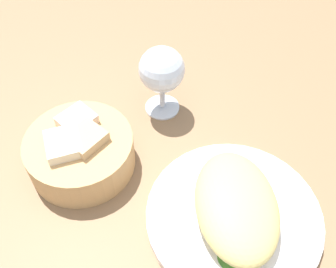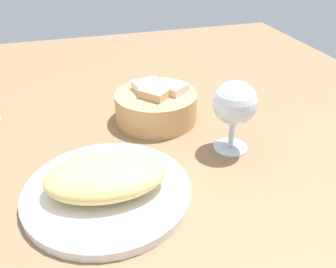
% 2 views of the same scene
% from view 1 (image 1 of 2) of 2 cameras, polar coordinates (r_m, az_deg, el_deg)
% --- Properties ---
extents(ground_plane, '(1.40, 1.40, 0.02)m').
position_cam_1_polar(ground_plane, '(0.58, -3.63, -13.10)').
color(ground_plane, '#8A6746').
extents(plate, '(0.25, 0.25, 0.01)m').
position_cam_1_polar(plate, '(0.57, 9.49, -11.65)').
color(plate, white).
rests_on(plate, ground_plane).
extents(omelette, '(0.18, 0.13, 0.05)m').
position_cam_1_polar(omelette, '(0.54, 9.90, -10.17)').
color(omelette, '#D6BF6F').
rests_on(omelette, plate).
extents(lettuce_garnish, '(0.04, 0.04, 0.01)m').
position_cam_1_polar(lettuce_garnish, '(0.53, 9.52, -16.95)').
color(lettuce_garnish, '#417C2A').
rests_on(lettuce_garnish, plate).
extents(bread_basket, '(0.16, 0.16, 0.07)m').
position_cam_1_polar(bread_basket, '(0.61, -12.65, -2.35)').
color(bread_basket, tan).
rests_on(bread_basket, ground_plane).
extents(wine_glass_near, '(0.08, 0.08, 0.13)m').
position_cam_1_polar(wine_glass_near, '(0.64, -0.91, 9.05)').
color(wine_glass_near, silver).
rests_on(wine_glass_near, ground_plane).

